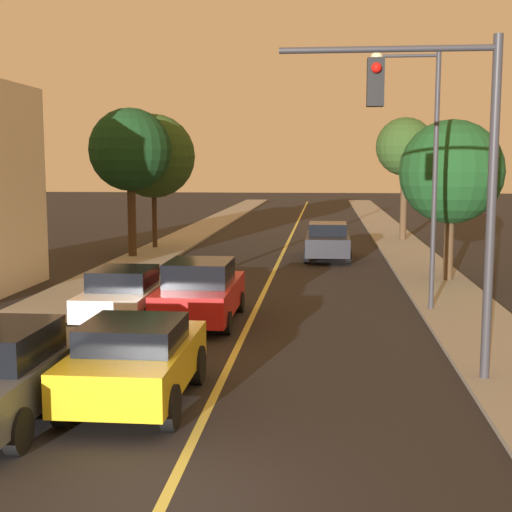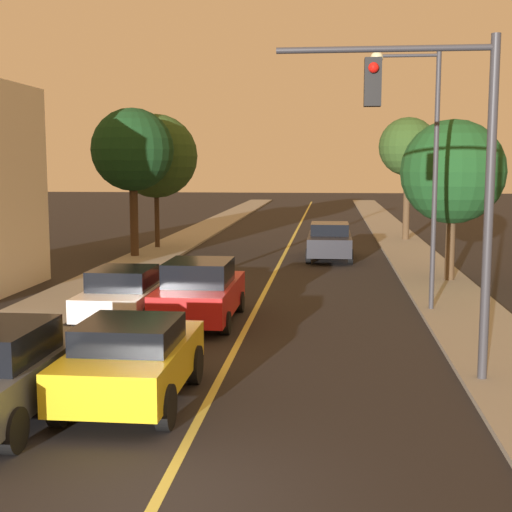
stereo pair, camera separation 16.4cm
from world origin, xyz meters
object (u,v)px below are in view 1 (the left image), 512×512
traffic_signal_mast (446,153)px  tree_left_near (153,156)px  tree_right_far (405,147)px  streetlamp_right (420,145)px  car_near_lane_second (200,292)px  tree_left_far (130,150)px  car_far_oncoming (328,241)px  car_outer_lane_second (125,294)px  tree_right_near (451,172)px  car_near_lane_front (136,359)px

traffic_signal_mast → tree_left_near: (-10.83, 21.25, 0.19)m
tree_right_far → streetlamp_right: bearing=-95.0°
car_near_lane_second → tree_left_far: tree_left_far is taller
car_far_oncoming → tree_left_far: (-8.90, -0.52, 4.07)m
traffic_signal_mast → tree_left_near: bearing=117.0°
car_outer_lane_second → tree_left_far: bearing=104.4°
streetlamp_right → car_outer_lane_second: bearing=-166.3°
streetlamp_right → car_far_oncoming: bearing=102.4°
streetlamp_right → tree_right_near: 5.77m
car_outer_lane_second → tree_right_near: size_ratio=0.72×
streetlamp_right → tree_right_far: 19.60m
tree_left_near → tree_left_far: (-0.20, -3.49, 0.23)m
traffic_signal_mast → tree_right_far: (2.09, 26.36, 0.71)m
tree_left_far → tree_right_near: tree_left_far is taller
streetlamp_right → tree_left_far: 15.80m
car_far_oncoming → streetlamp_right: streetlamp_right is taller
tree_left_far → tree_left_near: bearing=86.7°
car_near_lane_second → streetlamp_right: size_ratio=0.62×
car_far_oncoming → streetlamp_right: (2.52, -11.45, 3.97)m
tree_right_near → car_outer_lane_second: bearing=-143.3°
tree_left_near → tree_right_far: tree_right_far is taller
car_near_lane_second → car_far_oncoming: 13.85m
traffic_signal_mast → tree_right_far: 26.45m
streetlamp_right → tree_left_near: 18.26m
car_far_oncoming → tree_left_far: size_ratio=0.71×
traffic_signal_mast → tree_left_near: size_ratio=0.99×
car_outer_lane_second → streetlamp_right: bearing=13.7°
car_near_lane_second → traffic_signal_mast: size_ratio=0.69×
car_near_lane_front → tree_right_far: tree_right_far is taller
tree_left_near → tree_right_near: tree_left_near is taller
car_near_lane_front → car_far_oncoming: car_far_oncoming is taller
car_near_lane_front → traffic_signal_mast: traffic_signal_mast is taller
tree_right_far → tree_left_near: bearing=-158.4°
car_outer_lane_second → tree_right_near: tree_right_near is taller
tree_left_near → tree_left_far: bearing=-93.3°
car_near_lane_front → tree_right_near: size_ratio=0.69×
car_near_lane_second → traffic_signal_mast: 8.28m
tree_left_near → tree_left_far: size_ratio=0.99×
car_near_lane_front → tree_right_far: bearing=74.7°
car_near_lane_second → tree_left_near: tree_left_near is taller
car_far_oncoming → tree_right_far: (4.22, 8.08, 4.36)m
car_near_lane_second → traffic_signal_mast: bearing=-40.9°
tree_right_far → tree_right_near: bearing=-89.5°
car_outer_lane_second → tree_left_far: size_ratio=0.62×
car_near_lane_front → car_near_lane_second: bearing=90.0°
traffic_signal_mast → tree_left_far: bearing=121.9°
tree_left_far → car_near_lane_front: bearing=-74.5°
car_far_oncoming → tree_right_far: bearing=-117.6°
car_outer_lane_second → car_far_oncoming: bearing=67.4°
car_far_oncoming → tree_right_far: size_ratio=0.71×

